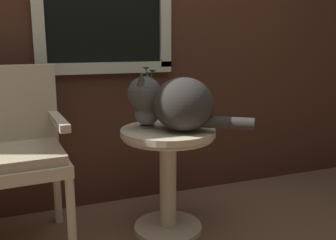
{
  "coord_description": "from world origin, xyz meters",
  "views": [
    {
      "loc": [
        -0.58,
        -1.63,
        1.07
      ],
      "look_at": [
        0.14,
        0.24,
        0.66
      ],
      "focal_mm": 39.82,
      "sensor_mm": 36.0,
      "label": 1
    }
  ],
  "objects_px": {
    "cat": "(177,103)",
    "wicker_side_table": "(168,161)",
    "wicker_chair": "(10,146)",
    "pewter_vase_with_ivy": "(147,110)"
  },
  "relations": [
    {
      "from": "wicker_side_table",
      "to": "pewter_vase_with_ivy",
      "type": "bearing_deg",
      "value": 140.01
    },
    {
      "from": "cat",
      "to": "wicker_chair",
      "type": "bearing_deg",
      "value": 166.02
    },
    {
      "from": "wicker_chair",
      "to": "cat",
      "type": "relative_size",
      "value": 1.62
    },
    {
      "from": "wicker_chair",
      "to": "pewter_vase_with_ivy",
      "type": "xyz_separation_m",
      "value": [
        0.72,
        -0.08,
        0.16
      ]
    },
    {
      "from": "wicker_side_table",
      "to": "pewter_vase_with_ivy",
      "type": "relative_size",
      "value": 1.81
    },
    {
      "from": "wicker_side_table",
      "to": "wicker_chair",
      "type": "xyz_separation_m",
      "value": [
        -0.82,
        0.16,
        0.13
      ]
    },
    {
      "from": "cat",
      "to": "wicker_side_table",
      "type": "bearing_deg",
      "value": 119.36
    },
    {
      "from": "wicker_side_table",
      "to": "cat",
      "type": "distance_m",
      "value": 0.34
    },
    {
      "from": "pewter_vase_with_ivy",
      "to": "cat",
      "type": "bearing_deg",
      "value": -46.94
    },
    {
      "from": "wicker_chair",
      "to": "cat",
      "type": "xyz_separation_m",
      "value": [
        0.85,
        -0.21,
        0.21
      ]
    }
  ]
}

